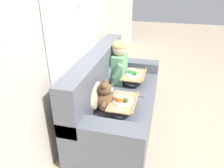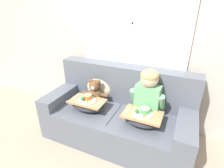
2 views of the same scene
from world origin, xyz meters
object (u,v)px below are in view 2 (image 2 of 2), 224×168
Objects in this scene: throw_pillow_behind_teddy at (99,86)px; child_figure at (148,91)px; lap_tray_child at (142,118)px; lap_tray_teddy at (87,104)px; throw_pillow_behind_child at (150,96)px; couch at (118,114)px; teddy_bear at (95,93)px.

child_figure is at bearing -10.01° from throw_pillow_behind_teddy.
lap_tray_child is 0.97× the size of lap_tray_teddy.
throw_pillow_behind_child reaches higher than lap_tray_child.
couch is 4.26× the size of lap_tray_child.
couch reaches higher than lap_tray_child.
throw_pillow_behind_child is 0.74m from throw_pillow_behind_teddy.
lap_tray_child is at bearing -89.94° from throw_pillow_behind_child.
throw_pillow_behind_teddy is at bearing 156.84° from couch.
throw_pillow_behind_child is 0.36m from lap_tray_child.
child_figure is (-0.00, -0.13, 0.13)m from throw_pillow_behind_child.
throw_pillow_behind_teddy is 0.14m from teddy_bear.
teddy_bear reaches higher than lap_tray_teddy.
throw_pillow_behind_teddy reaches higher than lap_tray_teddy.
lap_tray_child is at bearing -89.88° from child_figure.
throw_pillow_behind_teddy is 1.09× the size of teddy_bear.
lap_tray_teddy is (-0.74, -0.34, -0.13)m from throw_pillow_behind_child.
couch is 0.44m from lap_tray_teddy.
couch reaches higher than teddy_bear.
throw_pillow_behind_teddy is (-0.74, 0.00, 0.00)m from throw_pillow_behind_child.
throw_pillow_behind_child is 0.82m from lap_tray_teddy.
child_figure is at bearing 90.12° from lap_tray_child.
throw_pillow_behind_teddy is at bearing 155.50° from lap_tray_child.
child_figure is 0.81m from lap_tray_teddy.
throw_pillow_behind_child is at bearing 90.06° from lap_tray_child.
child_figure is at bearing 0.29° from teddy_bear.
couch is at bearing -3.71° from teddy_bear.
teddy_bear is at bearing 164.65° from lap_tray_child.
throw_pillow_behind_child is 0.96× the size of lap_tray_teddy.
teddy_bear is (-0.37, 0.02, 0.24)m from couch.
throw_pillow_behind_teddy is 0.69× the size of child_figure.
lap_tray_teddy is (-0.37, -0.18, 0.17)m from couch.
lap_tray_child is at bearing -15.35° from teddy_bear.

